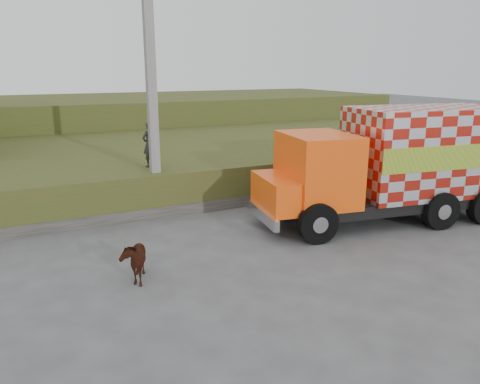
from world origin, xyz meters
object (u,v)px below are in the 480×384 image
cargo_truck (395,164)px  pedestrian (150,144)px  cow (134,259)px  utility_pole (152,96)px

cargo_truck → pedestrian: size_ratio=5.30×
cargo_truck → pedestrian: bearing=152.6°
cow → pedestrian: (2.08, 5.88, 1.78)m
cargo_truck → cow: 9.09m
utility_pole → cow: 6.37m
cargo_truck → cow: bearing=-165.7°
utility_pole → pedestrian: bearing=84.2°
pedestrian → cargo_truck: bearing=121.8°
utility_pole → cargo_truck: (6.97, -4.05, -2.15)m
cow → pedestrian: size_ratio=0.78×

